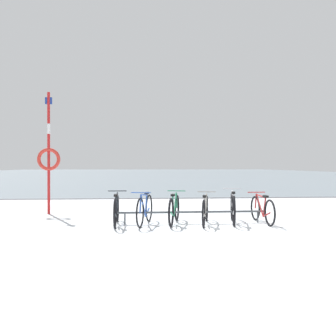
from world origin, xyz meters
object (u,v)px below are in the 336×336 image
object	(u,v)px
bicycle_5	(262,209)
bicycle_4	(233,208)
bicycle_2	(174,209)
bicycle_0	(116,210)
rescue_post	(49,155)
bicycle_1	(145,209)
bicycle_3	(205,210)

from	to	relation	value
bicycle_5	bicycle_4	bearing A→B (deg)	175.48
bicycle_2	bicycle_0	bearing A→B (deg)	-175.27
bicycle_0	bicycle_5	distance (m)	3.57
bicycle_4	rescue_post	bearing A→B (deg)	156.80
bicycle_1	bicycle_2	world-z (taller)	bicycle_1
bicycle_4	rescue_post	size ratio (longest dim) A/B	0.46
bicycle_3	rescue_post	distance (m)	4.98
bicycle_3	bicycle_4	xyz separation A→B (m)	(0.71, 0.11, 0.03)
bicycle_0	bicycle_1	size ratio (longest dim) A/B	1.04
bicycle_2	bicycle_3	bearing A→B (deg)	-9.07
bicycle_1	bicycle_4	world-z (taller)	bicycle_4
bicycle_0	rescue_post	world-z (taller)	rescue_post
bicycle_2	rescue_post	bearing A→B (deg)	148.89
bicycle_0	bicycle_2	bearing A→B (deg)	4.73
bicycle_3	bicycle_4	bearing A→B (deg)	8.51
bicycle_0	rescue_post	xyz separation A→B (m)	(-2.10, 2.22, 1.36)
bicycle_0	bicycle_4	xyz separation A→B (m)	(2.85, 0.10, 0.02)
bicycle_1	bicycle_2	xyz separation A→B (m)	(0.72, 0.09, -0.01)
bicycle_1	rescue_post	distance (m)	3.79
rescue_post	bicycle_3	bearing A→B (deg)	-27.71
bicycle_5	bicycle_2	bearing A→B (deg)	178.16
bicycle_1	rescue_post	xyz separation A→B (m)	(-2.78, 2.20, 1.35)
bicycle_1	rescue_post	bearing A→B (deg)	141.65
bicycle_2	bicycle_1	bearing A→B (deg)	-173.10
bicycle_1	bicycle_4	xyz separation A→B (m)	(2.17, 0.07, 0.01)
bicycle_1	bicycle_3	bearing A→B (deg)	-1.26
bicycle_5	bicycle_1	bearing A→B (deg)	-179.66
bicycle_2	bicycle_5	world-z (taller)	bicycle_2
bicycle_5	rescue_post	distance (m)	6.23
bicycle_3	bicycle_4	world-z (taller)	bicycle_4
bicycle_4	bicycle_5	xyz separation A→B (m)	(0.72, -0.06, -0.04)
bicycle_1	bicycle_5	size ratio (longest dim) A/B	1.00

